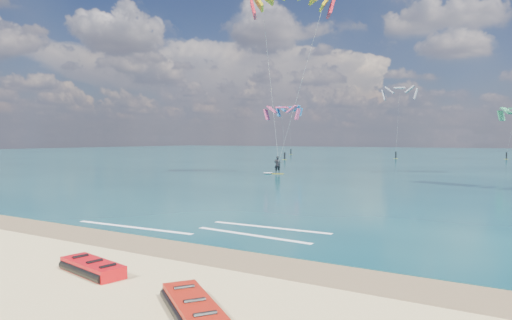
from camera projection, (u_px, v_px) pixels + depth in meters
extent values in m
plane|color=tan|center=(395.00, 176.00, 48.97)|extent=(320.00, 320.00, 0.00)
cube|color=brown|center=(150.00, 245.00, 17.20)|extent=(320.00, 2.40, 0.01)
cube|color=#0A2F39|center=(465.00, 156.00, 103.92)|extent=(320.00, 200.00, 0.04)
cube|color=gold|center=(277.00, 174.00, 51.56)|extent=(1.55, 0.81, 0.07)
imported|color=black|center=(277.00, 165.00, 51.51)|extent=(0.86, 0.80, 1.96)
cylinder|color=black|center=(279.00, 162.00, 51.05)|extent=(0.59, 0.19, 0.04)
cube|color=white|center=(270.00, 227.00, 20.37)|extent=(5.80, 0.45, 0.01)
cube|color=white|center=(252.00, 235.00, 18.76)|extent=(5.57, 0.64, 0.01)
cube|color=white|center=(133.00, 227.00, 20.43)|extent=(6.49, 0.59, 0.01)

